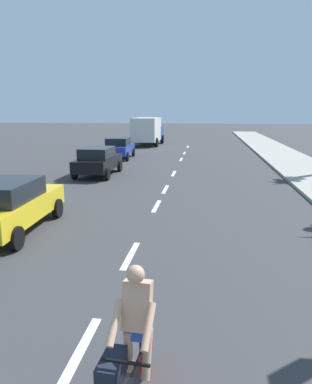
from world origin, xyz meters
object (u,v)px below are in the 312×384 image
(parked_car_yellow, at_px, (8,204))
(cyclist, at_px, (131,343))
(parked_car_blue, at_px, (119,147))
(delivery_truck, at_px, (148,131))
(parked_car_black, at_px, (98,160))

(parked_car_yellow, bearing_deg, cyclist, -52.53)
(parked_car_yellow, bearing_deg, parked_car_blue, 90.06)
(parked_car_yellow, xyz_separation_m, delivery_truck, (-0.21, 27.77, 0.66))
(parked_car_black, height_order, parked_car_blue, same)
(parked_car_yellow, relative_size, delivery_truck, 0.71)
(cyclist, relative_size, parked_car_blue, 0.43)
(parked_car_black, xyz_separation_m, parked_car_blue, (-0.56, 7.25, -0.00))
(cyclist, xyz_separation_m, parked_car_blue, (-5.67, 22.97, 0.01))
(parked_car_yellow, height_order, parked_car_blue, same)
(parked_car_yellow, distance_m, parked_car_blue, 16.99)
(parked_car_blue, bearing_deg, cyclist, -78.27)
(parked_car_yellow, relative_size, parked_car_blue, 1.06)
(parked_car_yellow, height_order, parked_car_black, same)
(parked_car_blue, bearing_deg, delivery_truck, 85.34)
(parked_car_black, bearing_deg, delivery_truck, 90.07)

